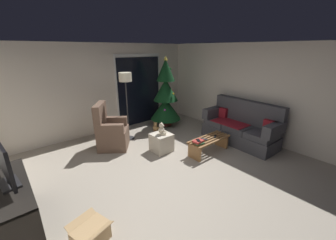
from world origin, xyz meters
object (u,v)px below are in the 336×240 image
(coffee_table, at_px, (209,143))
(ottoman, at_px, (161,142))
(book_stack, at_px, (198,142))
(cell_phone, at_px, (198,140))
(floor_lamp, at_px, (126,84))
(couch, at_px, (241,127))
(teddy_bear_cream, at_px, (162,129))
(media_shelf, at_px, (15,211))
(cardboard_box_open_near_shelf, at_px, (91,235))
(teddy_bear_honey_by_tree, at_px, (156,127))
(television, at_px, (4,163))
(christmas_tree, at_px, (166,96))
(armchair, at_px, (111,132))
(remote_graphite, at_px, (204,139))
(remote_black, at_px, (215,136))

(coffee_table, xyz_separation_m, ottoman, (-0.80, 0.79, -0.03))
(book_stack, xyz_separation_m, cell_phone, (-0.01, -0.01, 0.04))
(coffee_table, distance_m, floor_lamp, 2.52)
(couch, distance_m, teddy_bear_cream, 2.12)
(media_shelf, xyz_separation_m, cardboard_box_open_near_shelf, (0.68, -0.81, -0.20))
(teddy_bear_honey_by_tree, xyz_separation_m, cardboard_box_open_near_shelf, (-2.90, -2.51, 0.02))
(book_stack, distance_m, cardboard_box_open_near_shelf, 2.74)
(television, bearing_deg, floor_lamp, 32.44)
(christmas_tree, relative_size, television, 2.55)
(cardboard_box_open_near_shelf, bearing_deg, television, 126.57)
(cell_phone, height_order, cardboard_box_open_near_shelf, cell_phone)
(cell_phone, xyz_separation_m, teddy_bear_honey_by_tree, (0.25, 1.91, -0.32))
(armchair, bearing_deg, media_shelf, -143.45)
(armchair, bearing_deg, cardboard_box_open_near_shelf, -121.00)
(remote_graphite, bearing_deg, teddy_bear_honey_by_tree, -106.93)
(ottoman, height_order, teddy_bear_cream, teddy_bear_cream)
(coffee_table, bearing_deg, teddy_bear_honey_by_tree, 94.81)
(remote_black, distance_m, ottoman, 1.28)
(book_stack, height_order, cardboard_box_open_near_shelf, book_stack)
(remote_black, xyz_separation_m, floor_lamp, (-1.21, 1.96, 1.13))
(television, bearing_deg, ottoman, 10.87)
(christmas_tree, bearing_deg, book_stack, -110.94)
(teddy_bear_honey_by_tree, bearing_deg, floor_lamp, 177.32)
(book_stack, bearing_deg, floor_lamp, 108.32)
(coffee_table, distance_m, ottoman, 1.12)
(floor_lamp, bearing_deg, armchair, -162.16)
(television, bearing_deg, teddy_bear_cream, 10.70)
(remote_graphite, relative_size, teddy_bear_cream, 0.55)
(christmas_tree, bearing_deg, television, -155.58)
(floor_lamp, distance_m, teddy_bear_honey_by_tree, 1.64)
(armchair, relative_size, teddy_bear_honey_by_tree, 3.96)
(teddy_bear_cream, bearing_deg, couch, -25.50)
(remote_black, xyz_separation_m, book_stack, (-0.57, 0.02, 0.03))
(book_stack, xyz_separation_m, teddy_bear_honey_by_tree, (0.24, 1.90, -0.28))
(couch, height_order, remote_black, couch)
(coffee_table, relative_size, remote_graphite, 7.05)
(television, height_order, ottoman, television)
(couch, distance_m, coffee_table, 1.14)
(couch, distance_m, floor_lamp, 3.18)
(ottoman, bearing_deg, couch, -25.60)
(coffee_table, distance_m, television, 3.78)
(armchair, bearing_deg, coffee_table, -46.68)
(remote_black, bearing_deg, coffee_table, 49.83)
(remote_graphite, relative_size, teddy_bear_honey_by_tree, 0.55)
(christmas_tree, height_order, media_shelf, christmas_tree)
(christmas_tree, xyz_separation_m, teddy_bear_cream, (-1.20, -1.32, -0.39))
(christmas_tree, distance_m, ottoman, 1.93)
(armchair, height_order, teddy_bear_honey_by_tree, armchair)
(remote_graphite, relative_size, armchair, 0.14)
(christmas_tree, xyz_separation_m, media_shelf, (-4.14, -1.92, -0.61))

